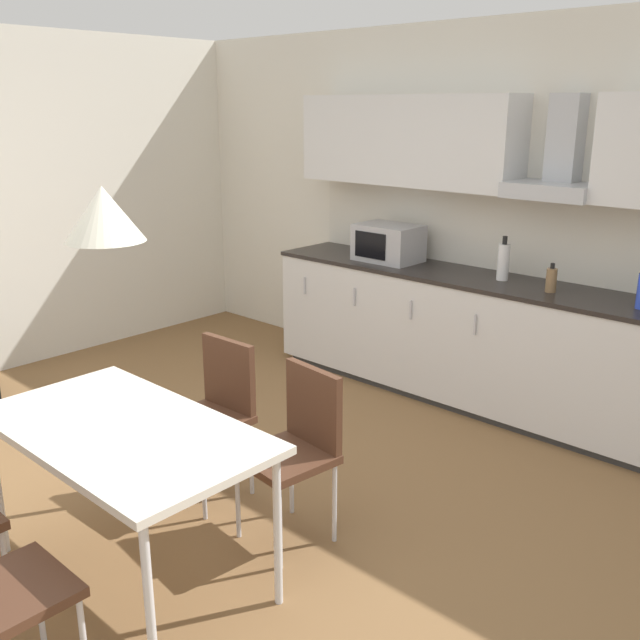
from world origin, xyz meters
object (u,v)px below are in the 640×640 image
(bottle_brown, at_px, (551,280))
(chair_far_right, at_px, (298,437))
(bottle_white, at_px, (503,261))
(microwave, at_px, (388,243))
(pendant_lamp, at_px, (104,214))
(chair_far_left, at_px, (216,402))
(dining_table, at_px, (123,437))

(bottle_brown, relative_size, chair_far_right, 0.22)
(bottle_white, distance_m, bottle_brown, 0.40)
(microwave, distance_m, chair_far_right, 2.39)
(microwave, bearing_deg, bottle_brown, -2.17)
(microwave, distance_m, pendant_lamp, 2.99)
(bottle_brown, distance_m, chair_far_left, 2.28)
(bottle_white, bearing_deg, pendant_lamp, -94.45)
(chair_far_right, relative_size, pendant_lamp, 2.72)
(chair_far_right, distance_m, pendant_lamp, 1.41)
(bottle_white, height_order, pendant_lamp, pendant_lamp)
(microwave, relative_size, dining_table, 0.35)
(microwave, bearing_deg, bottle_white, 2.01)
(dining_table, height_order, pendant_lamp, pendant_lamp)
(bottle_brown, xyz_separation_m, chair_far_left, (-0.93, -2.02, -0.48))
(bottle_white, distance_m, pendant_lamp, 2.94)
(microwave, distance_m, bottle_white, 0.96)
(microwave, distance_m, dining_table, 2.95)
(bottle_white, xyz_separation_m, dining_table, (-0.22, -2.87, -0.36))
(bottle_white, height_order, chair_far_left, bottle_white)
(dining_table, relative_size, pendant_lamp, 4.28)
(chair_far_left, bearing_deg, bottle_white, 75.79)
(bottle_white, height_order, dining_table, bottle_white)
(chair_far_right, bearing_deg, microwave, 116.98)
(chair_far_left, bearing_deg, bottle_brown, 65.40)
(microwave, relative_size, bottle_brown, 2.54)
(microwave, xyz_separation_m, bottle_brown, (1.36, -0.05, -0.06))
(bottle_brown, bearing_deg, pendant_lamp, -102.47)
(bottle_brown, distance_m, pendant_lamp, 2.93)
(dining_table, bearing_deg, chair_far_left, 112.15)
(bottle_brown, xyz_separation_m, dining_table, (-0.62, -2.79, -0.31))
(chair_far_left, xyz_separation_m, pendant_lamp, (0.31, -0.76, 1.14))
(dining_table, bearing_deg, pendant_lamp, 97.13)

